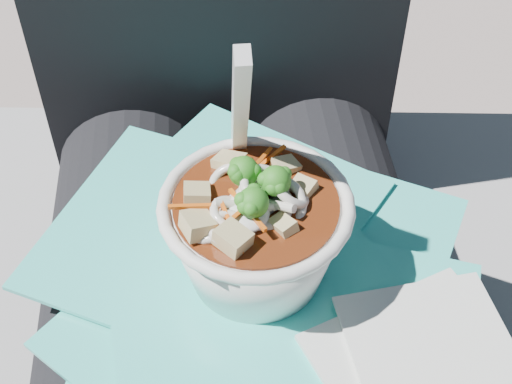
{
  "coord_description": "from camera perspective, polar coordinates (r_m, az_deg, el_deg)",
  "views": [
    {
      "loc": [
        -0.02,
        -0.31,
        1.02
      ],
      "look_at": [
        0.01,
        0.01,
        0.69
      ],
      "focal_mm": 50.0,
      "sensor_mm": 36.0,
      "label": 1
    }
  ],
  "objects": [
    {
      "name": "person_body",
      "position": [
        0.63,
        -1.75,
        -4.03
      ],
      "size": [
        0.34,
        0.94,
        0.98
      ],
      "color": "black",
      "rests_on": "ground"
    },
    {
      "name": "udon_bowl",
      "position": [
        0.49,
        -0.06,
        -2.85
      ],
      "size": [
        0.15,
        0.15,
        0.19
      ],
      "color": "white",
      "rests_on": "plastic_bag"
    },
    {
      "name": "lap",
      "position": [
        0.6,
        -1.02,
        -12.55
      ],
      "size": [
        0.34,
        0.48,
        0.15
      ],
      "color": "black",
      "rests_on": "stone_ledge"
    },
    {
      "name": "stone_ledge",
      "position": [
        0.93,
        -1.57,
        -14.11
      ],
      "size": [
        1.05,
        0.61,
        0.44
      ],
      "primitive_type": "cube",
      "rotation": [
        0.0,
        0.0,
        -0.11
      ],
      "color": "gray",
      "rests_on": "ground"
    },
    {
      "name": "napkins",
      "position": [
        0.49,
        13.85,
        -13.42
      ],
      "size": [
        0.17,
        0.17,
        0.01
      ],
      "color": "silver",
      "rests_on": "plastic_bag"
    },
    {
      "name": "plastic_bag",
      "position": [
        0.54,
        -1.04,
        -7.17
      ],
      "size": [
        0.37,
        0.4,
        0.02
      ],
      "color": "#2EC3B6",
      "rests_on": "lap"
    }
  ]
}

